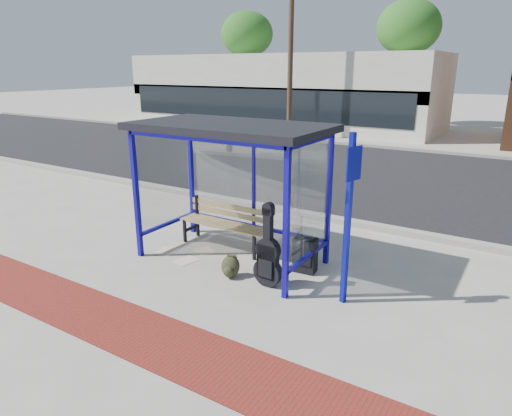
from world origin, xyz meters
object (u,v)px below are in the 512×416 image
Objects in this scene: guitar_bag at (268,258)px; suitcase at (305,255)px; bench at (226,222)px; backpack at (230,267)px.

guitar_bag is 1.97× the size of suitcase.
bench reaches higher than backpack.
bench is 4.97× the size of backpack.
backpack is at bearing -50.95° from bench.
bench is 1.83m from guitar_bag.
guitar_bag is 0.83m from suitcase.
guitar_bag is 3.49× the size of backpack.
suitcase is (1.80, -0.24, -0.19)m from bench.
bench is 1.82m from suitcase.
bench is 1.42× the size of guitar_bag.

